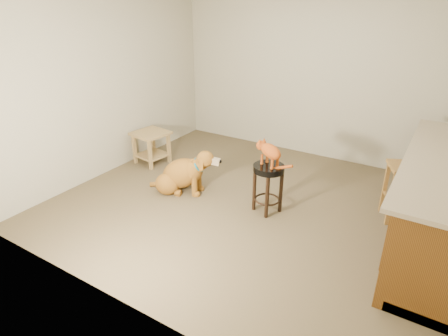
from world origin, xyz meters
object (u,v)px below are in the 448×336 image
Objects in this scene: golden_retriever at (182,174)px; tabby_kitten at (269,151)px; padded_stool at (268,179)px; side_table at (151,143)px; wood_stool at (402,192)px.

tabby_kitten is (1.15, 0.14, 0.52)m from golden_retriever.
tabby_kitten is (-0.01, 0.01, 0.34)m from padded_stool.
padded_stool is 1.18× the size of tabby_kitten.
side_table is 1.08× the size of tabby_kitten.
padded_stool is at bearing -5.72° from tabby_kitten.
padded_stool is at bearing -155.21° from wood_stool.
side_table is at bearing -175.77° from wood_stool.
golden_retriever is at bearing -173.41° from padded_stool.
wood_stool is 1.24× the size of side_table.
wood_stool reaches higher than golden_retriever.
wood_stool reaches higher than side_table.
padded_stool is 1.50m from wood_stool.
tabby_kitten is (-1.37, -0.62, 0.42)m from wood_stool.
golden_retriever is at bearing -163.18° from wood_stool.
tabby_kitten is at bearing -9.77° from side_table.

